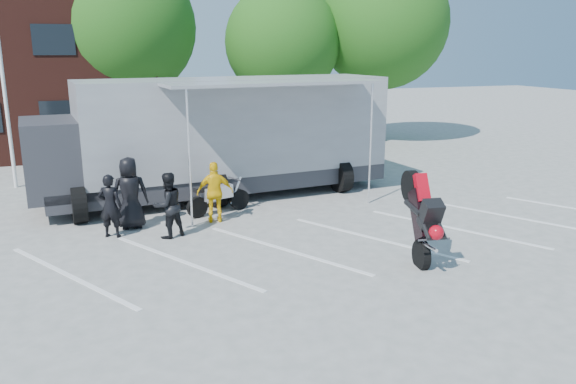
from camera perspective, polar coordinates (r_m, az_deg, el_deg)
ground at (r=12.49m, az=0.31°, el=-7.46°), size 100.00×100.00×0.00m
parking_bay_lines at (r=13.37m, az=-1.16°, el=-5.94°), size 18.09×13.33×0.01m
flagpole at (r=21.04m, az=-26.70°, el=13.99°), size 1.61×0.12×8.00m
tree_left at (r=26.99m, az=-16.06°, el=15.75°), size 6.12×6.12×8.64m
tree_mid at (r=27.41m, az=-0.55°, el=14.95°), size 5.44×5.44×7.68m
tree_right at (r=29.01m, az=9.57°, el=16.57°), size 6.46×6.46×9.12m
transporter_truck at (r=18.39m, az=-6.60°, el=-0.38°), size 12.28×6.76×3.75m
parked_motorcycle at (r=16.43m, az=-7.00°, el=-2.17°), size 2.17×1.29×1.08m
stunt_bike_rider at (r=13.32m, az=12.14°, el=-6.37°), size 1.18×2.02×2.24m
spectator_leather_a at (r=15.32m, az=-15.76°, el=-0.11°), size 0.97×0.66×1.92m
spectator_leather_b at (r=14.78m, az=-17.61°, el=-1.35°), size 0.70×0.60×1.63m
spectator_leather_c at (r=14.38m, az=-12.10°, el=-1.33°), size 1.00×0.91×1.67m
spectator_hivis at (r=15.43m, az=-7.42°, el=-0.03°), size 1.04×0.55×1.68m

